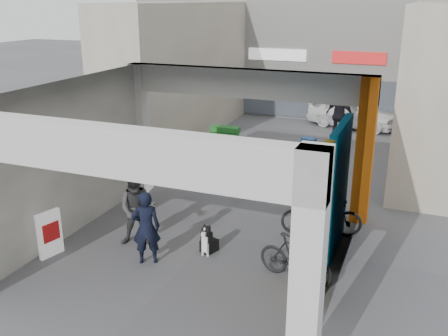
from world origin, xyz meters
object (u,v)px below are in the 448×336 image
at_px(produce_stand, 224,141).
at_px(cafe_set, 226,157).
at_px(man_elderly, 332,178).
at_px(man_crates, 340,115).
at_px(white_van, 352,113).
at_px(man_back_turned, 138,209).
at_px(bicycle_front, 322,215).
at_px(border_collie, 208,241).
at_px(bicycle_rear, 296,259).
at_px(man_with_dog, 146,227).

bearing_deg(produce_stand, cafe_set, -71.37).
xyz_separation_m(produce_stand, man_elderly, (4.50, -3.96, 0.54)).
xyz_separation_m(man_crates, white_van, (0.16, 2.38, -0.38)).
height_order(man_back_turned, man_crates, man_crates).
height_order(man_back_turned, bicycle_front, man_back_turned).
distance_m(border_collie, bicycle_front, 2.70).
bearing_deg(bicycle_front, produce_stand, 24.62).
distance_m(produce_stand, bicycle_front, 7.10).
xyz_separation_m(bicycle_front, bicycle_rear, (-0.07, -2.11, -0.02)).
bearing_deg(bicycle_rear, bicycle_front, 11.18).
bearing_deg(border_collie, man_elderly, 80.03).
relative_size(produce_stand, bicycle_front, 0.69).
bearing_deg(white_van, man_elderly, -163.38).
relative_size(cafe_set, man_back_turned, 0.82).
distance_m(man_elderly, bicycle_rear, 3.61).
xyz_separation_m(cafe_set, bicycle_rear, (3.78, -5.96, 0.16)).
distance_m(man_with_dog, bicycle_front, 3.98).
bearing_deg(man_with_dog, white_van, -128.28).
relative_size(cafe_set, border_collie, 1.98).
bearing_deg(bicycle_rear, man_elderly, 12.88).
height_order(border_collie, man_with_dog, man_with_dog).
bearing_deg(bicycle_rear, white_van, 16.49).
relative_size(man_crates, bicycle_front, 1.10).
bearing_deg(produce_stand, border_collie, -75.84).
height_order(man_crates, white_van, man_crates).
xyz_separation_m(man_back_turned, bicycle_rear, (3.54, -0.19, -0.38)).
relative_size(border_collie, bicycle_rear, 0.46).
relative_size(produce_stand, man_elderly, 0.72).
xyz_separation_m(man_with_dog, white_van, (2.24, 13.05, -0.15)).
relative_size(cafe_set, man_elderly, 0.80).
relative_size(man_back_turned, white_van, 0.46).
bearing_deg(bicycle_front, white_van, -10.92).
bearing_deg(man_back_turned, man_elderly, 20.69).
xyz_separation_m(man_crates, bicycle_front, (0.96, -8.13, -0.52)).
relative_size(produce_stand, border_collie, 1.80).
bearing_deg(border_collie, cafe_set, 129.58).
height_order(man_crates, bicycle_front, man_crates).
height_order(man_back_turned, white_van, man_back_turned).
bearing_deg(man_crates, man_elderly, 122.38).
bearing_deg(border_collie, bicycle_front, 62.24).
bearing_deg(man_crates, bicycle_rear, 119.56).
bearing_deg(produce_stand, man_crates, 31.77).
xyz_separation_m(border_collie, bicycle_front, (2.05, 1.75, 0.20)).
bearing_deg(man_with_dog, man_elderly, -155.10).
relative_size(man_with_dog, man_elderly, 0.90).
height_order(man_with_dog, white_van, man_with_dog).
distance_m(border_collie, white_van, 12.32).
distance_m(cafe_set, white_van, 7.33).
xyz_separation_m(produce_stand, man_back_turned, (0.94, -7.36, 0.51)).
distance_m(cafe_set, produce_stand, 1.74).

